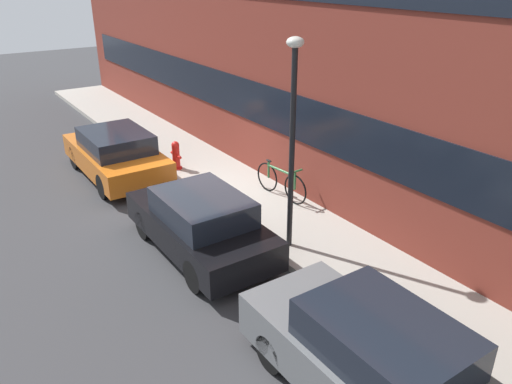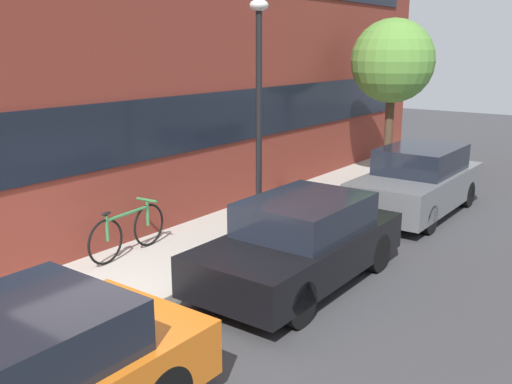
% 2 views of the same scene
% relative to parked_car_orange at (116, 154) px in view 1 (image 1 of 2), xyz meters
% --- Properties ---
extents(ground_plane, '(56.00, 56.00, 0.00)m').
position_rel_parked_car_orange_xyz_m(ground_plane, '(2.67, 1.05, -0.68)').
color(ground_plane, '#38383A').
extents(sidewalk_strip, '(28.00, 2.22, 0.15)m').
position_rel_parked_car_orange_xyz_m(sidewalk_strip, '(2.67, 2.16, -0.61)').
color(sidewalk_strip, '#A8A399').
rests_on(sidewalk_strip, ground_plane).
extents(parked_car_orange, '(4.05, 1.79, 1.35)m').
position_rel_parked_car_orange_xyz_m(parked_car_orange, '(0.00, 0.00, 0.00)').
color(parked_car_orange, '#D16619').
rests_on(parked_car_orange, ground_plane).
extents(parked_car_black, '(3.82, 1.67, 1.34)m').
position_rel_parked_car_orange_xyz_m(parked_car_black, '(4.95, -0.00, -0.01)').
color(parked_car_black, black).
rests_on(parked_car_black, ground_plane).
extents(parked_car_grey, '(3.95, 1.65, 1.46)m').
position_rel_parked_car_orange_xyz_m(parked_car_grey, '(9.73, 0.00, 0.03)').
color(parked_car_grey, slate).
rests_on(parked_car_grey, ground_plane).
extents(fire_hydrant, '(0.55, 0.31, 0.81)m').
position_rel_parked_car_orange_xyz_m(fire_hydrant, '(0.72, 1.48, -0.12)').
color(fire_hydrant, red).
rests_on(fire_hydrant, sidewalk_strip).
extents(bicycle, '(1.79, 0.44, 0.86)m').
position_rel_parked_car_orange_xyz_m(bicycle, '(3.95, 2.79, -0.11)').
color(bicycle, black).
rests_on(bicycle, sidewalk_strip).
extents(lamp_post, '(0.32, 0.32, 4.18)m').
position_rel_parked_car_orange_xyz_m(lamp_post, '(5.94, 1.53, 2.08)').
color(lamp_post, black).
rests_on(lamp_post, sidewalk_strip).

